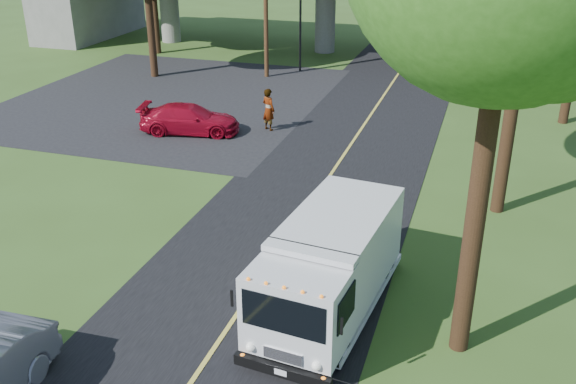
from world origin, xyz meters
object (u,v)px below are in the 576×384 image
at_px(traffic_signal, 300,19).
at_px(red_sedan, 190,119).
at_px(step_van, 330,265).
at_px(pedestrian, 269,110).

xyz_separation_m(traffic_signal, red_sedan, (-1.38, -12.81, -2.54)).
bearing_deg(step_van, red_sedan, 135.01).
height_order(traffic_signal, step_van, traffic_signal).
bearing_deg(traffic_signal, step_van, -71.52).
xyz_separation_m(traffic_signal, step_van, (8.21, -24.55, -1.80)).
relative_size(step_van, pedestrian, 3.21).
bearing_deg(traffic_signal, red_sedan, -96.14).
bearing_deg(pedestrian, red_sedan, 52.74).
height_order(step_van, red_sedan, step_van).
bearing_deg(step_van, traffic_signal, 114.27).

